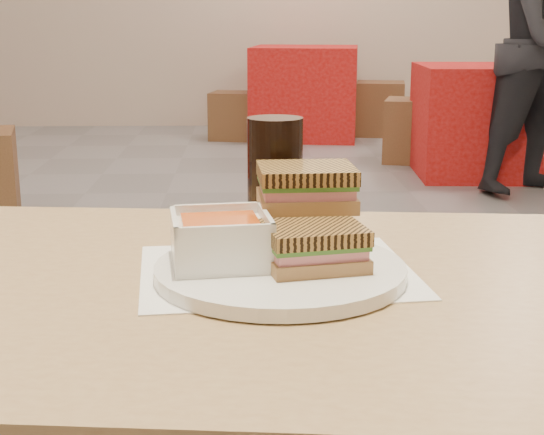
{
  "coord_description": "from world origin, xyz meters",
  "views": [
    {
      "loc": [
        -0.02,
        -2.91,
        1.05
      ],
      "look_at": [
        0.01,
        -2.0,
        0.82
      ],
      "focal_mm": 52.39,
      "sensor_mm": 36.0,
      "label": 1
    }
  ],
  "objects_px": {
    "panini_lower": "(314,246)",
    "cola_glass": "(275,177)",
    "plate": "(280,271)",
    "main_table": "(339,372)",
    "soup_bowl": "(221,242)",
    "bg_chair_1l": "(413,131)",
    "bg_chair_2r": "(380,109)",
    "bg_chair_2l": "(233,116)",
    "bg_table_2": "(305,92)",
    "bg_table_1": "(480,120)"
  },
  "relations": [
    {
      "from": "cola_glass",
      "to": "bg_chair_1l",
      "type": "xyz_separation_m",
      "value": [
        1.22,
        4.74,
        -0.6
      ]
    },
    {
      "from": "bg_table_2",
      "to": "bg_chair_2r",
      "type": "height_order",
      "value": "bg_table_2"
    },
    {
      "from": "bg_chair_2r",
      "to": "bg_chair_1l",
      "type": "bearing_deg",
      "value": -89.22
    },
    {
      "from": "main_table",
      "to": "plate",
      "type": "distance_m",
      "value": 0.14
    },
    {
      "from": "cola_glass",
      "to": "bg_chair_2l",
      "type": "distance_m",
      "value": 5.95
    },
    {
      "from": "soup_bowl",
      "to": "panini_lower",
      "type": "relative_size",
      "value": 0.98
    },
    {
      "from": "bg_chair_1l",
      "to": "panini_lower",
      "type": "bearing_deg",
      "value": -103.42
    },
    {
      "from": "plate",
      "to": "bg_chair_1l",
      "type": "height_order",
      "value": "plate"
    },
    {
      "from": "plate",
      "to": "bg_chair_1l",
      "type": "xyz_separation_m",
      "value": [
        1.22,
        4.94,
        -0.53
      ]
    },
    {
      "from": "panini_lower",
      "to": "bg_chair_2l",
      "type": "height_order",
      "value": "panini_lower"
    },
    {
      "from": "bg_table_2",
      "to": "bg_chair_2l",
      "type": "relative_size",
      "value": 2.35
    },
    {
      "from": "main_table",
      "to": "panini_lower",
      "type": "distance_m",
      "value": 0.16
    },
    {
      "from": "bg_table_1",
      "to": "bg_chair_2r",
      "type": "distance_m",
      "value": 1.92
    },
    {
      "from": "bg_chair_2r",
      "to": "bg_table_2",
      "type": "bearing_deg",
      "value": -171.19
    },
    {
      "from": "soup_bowl",
      "to": "bg_table_1",
      "type": "xyz_separation_m",
      "value": [
        1.63,
        4.42,
        -0.42
      ]
    },
    {
      "from": "bg_chair_2l",
      "to": "bg_chair_2r",
      "type": "distance_m",
      "value": 1.35
    },
    {
      "from": "soup_bowl",
      "to": "panini_lower",
      "type": "xyz_separation_m",
      "value": [
        0.11,
        -0.02,
        -0.0
      ]
    },
    {
      "from": "main_table",
      "to": "bg_table_1",
      "type": "relative_size",
      "value": 1.42
    },
    {
      "from": "panini_lower",
      "to": "bg_chair_1l",
      "type": "bearing_deg",
      "value": 76.58
    },
    {
      "from": "bg_chair_1l",
      "to": "bg_table_2",
      "type": "bearing_deg",
      "value": 119.29
    },
    {
      "from": "plate",
      "to": "bg_chair_2r",
      "type": "relative_size",
      "value": 0.6
    },
    {
      "from": "panini_lower",
      "to": "bg_chair_2r",
      "type": "distance_m",
      "value": 6.46
    },
    {
      "from": "bg_chair_2r",
      "to": "soup_bowl",
      "type": "bearing_deg",
      "value": -101.39
    },
    {
      "from": "bg_chair_2l",
      "to": "bg_table_1",
      "type": "bearing_deg",
      "value": -44.62
    },
    {
      "from": "bg_chair_2l",
      "to": "main_table",
      "type": "bearing_deg",
      "value": -88.08
    },
    {
      "from": "main_table",
      "to": "plate",
      "type": "xyz_separation_m",
      "value": [
        -0.07,
        0.02,
        0.12
      ]
    },
    {
      "from": "plate",
      "to": "soup_bowl",
      "type": "bearing_deg",
      "value": 173.39
    },
    {
      "from": "bg_table_2",
      "to": "bg_chair_1l",
      "type": "relative_size",
      "value": 2.03
    },
    {
      "from": "panini_lower",
      "to": "bg_table_1",
      "type": "bearing_deg",
      "value": 71.06
    },
    {
      "from": "bg_chair_1l",
      "to": "main_table",
      "type": "bearing_deg",
      "value": -103.06
    },
    {
      "from": "panini_lower",
      "to": "cola_glass",
      "type": "bearing_deg",
      "value": 100.16
    },
    {
      "from": "cola_glass",
      "to": "bg_chair_2l",
      "type": "height_order",
      "value": "cola_glass"
    },
    {
      "from": "plate",
      "to": "panini_lower",
      "type": "relative_size",
      "value": 2.3
    },
    {
      "from": "panini_lower",
      "to": "bg_table_2",
      "type": "relative_size",
      "value": 0.13
    },
    {
      "from": "panini_lower",
      "to": "bg_chair_1l",
      "type": "distance_m",
      "value": 5.12
    },
    {
      "from": "bg_table_2",
      "to": "bg_chair_2r",
      "type": "bearing_deg",
      "value": 8.81
    },
    {
      "from": "soup_bowl",
      "to": "bg_chair_1l",
      "type": "height_order",
      "value": "soup_bowl"
    },
    {
      "from": "plate",
      "to": "bg_chair_2l",
      "type": "height_order",
      "value": "plate"
    },
    {
      "from": "bg_table_1",
      "to": "bg_chair_2l",
      "type": "distance_m",
      "value": 2.39
    },
    {
      "from": "panini_lower",
      "to": "bg_chair_1l",
      "type": "height_order",
      "value": "panini_lower"
    },
    {
      "from": "cola_glass",
      "to": "bg_table_1",
      "type": "bearing_deg",
      "value": 69.76
    },
    {
      "from": "plate",
      "to": "soup_bowl",
      "type": "distance_m",
      "value": 0.08
    },
    {
      "from": "plate",
      "to": "cola_glass",
      "type": "relative_size",
      "value": 1.78
    },
    {
      "from": "bg_table_2",
      "to": "bg_chair_2l",
      "type": "xyz_separation_m",
      "value": [
        -0.64,
        -0.1,
        -0.19
      ]
    },
    {
      "from": "plate",
      "to": "soup_bowl",
      "type": "relative_size",
      "value": 2.34
    },
    {
      "from": "panini_lower",
      "to": "bg_chair_2r",
      "type": "xyz_separation_m",
      "value": [
        1.16,
        6.33,
        -0.55
      ]
    },
    {
      "from": "panini_lower",
      "to": "bg_chair_2r",
      "type": "relative_size",
      "value": 0.26
    },
    {
      "from": "plate",
      "to": "panini_lower",
      "type": "bearing_deg",
      "value": -14.59
    },
    {
      "from": "plate",
      "to": "bg_table_2",
      "type": "relative_size",
      "value": 0.29
    },
    {
      "from": "bg_table_1",
      "to": "bg_chair_2l",
      "type": "relative_size",
      "value": 2.03
    }
  ]
}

